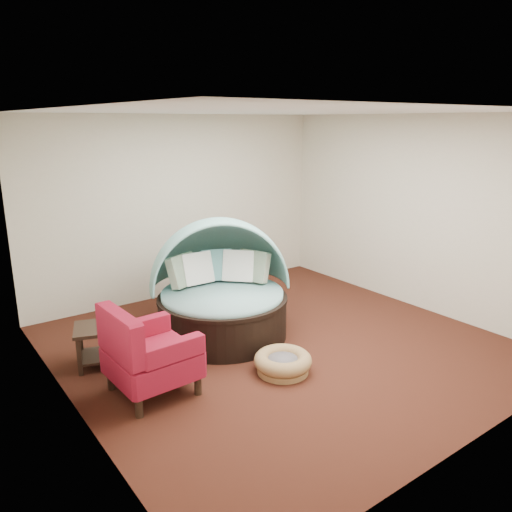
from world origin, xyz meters
TOP-DOWN VIEW (x-y plane):
  - floor at (0.00, 0.00)m, footprint 5.00×5.00m
  - wall_back at (0.00, 2.50)m, footprint 5.00×0.00m
  - wall_front at (0.00, -2.50)m, footprint 5.00×0.00m
  - wall_left at (-2.50, 0.00)m, footprint 0.00×5.00m
  - wall_right at (2.50, 0.00)m, footprint 0.00×5.00m
  - ceiling at (0.00, 0.00)m, footprint 5.00×5.00m
  - canopy_daybed at (-0.38, 0.75)m, footprint 2.20×2.18m
  - pet_basket at (-0.42, -0.56)m, footprint 0.68×0.68m
  - red_armchair at (-1.81, -0.10)m, footprint 0.85×0.85m
  - side_table at (-2.00, 0.82)m, footprint 0.63×0.63m

SIDE VIEW (x-z plane):
  - floor at x=0.00m, z-range 0.00..0.00m
  - pet_basket at x=-0.42m, z-range 0.00..0.23m
  - side_table at x=-2.00m, z-range 0.07..0.54m
  - red_armchair at x=-1.81m, z-range -0.04..0.92m
  - canopy_daybed at x=-0.38m, z-range -0.06..1.46m
  - wall_back at x=0.00m, z-range -1.10..3.90m
  - wall_front at x=0.00m, z-range -1.10..3.90m
  - wall_left at x=-2.50m, z-range -1.10..3.90m
  - wall_right at x=2.50m, z-range -1.10..3.90m
  - ceiling at x=0.00m, z-range 2.80..2.80m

